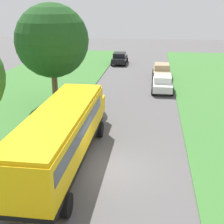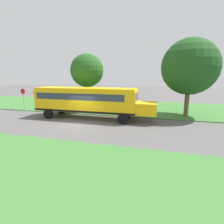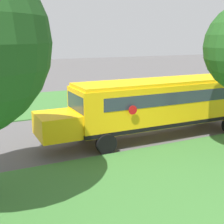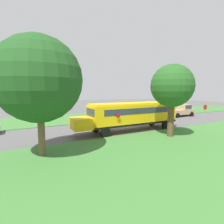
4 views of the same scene
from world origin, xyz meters
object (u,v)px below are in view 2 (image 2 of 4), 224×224
object	(u,v)px
oak_tree_beside_bus	(86,71)
stop_sign	(23,97)
school_bus	(88,100)
oak_tree_roadside_mid	(189,66)

from	to	relation	value
oak_tree_beside_bus	stop_sign	bearing A→B (deg)	-76.74
school_bus	oak_tree_roadside_mid	world-z (taller)	oak_tree_roadside_mid
oak_tree_roadside_mid	stop_sign	world-z (taller)	oak_tree_roadside_mid
school_bus	oak_tree_roadside_mid	bearing A→B (deg)	109.74
oak_tree_beside_bus	oak_tree_roadside_mid	distance (m)	11.67
school_bus	stop_sign	bearing A→B (deg)	-101.82
oak_tree_beside_bus	oak_tree_roadside_mid	bearing A→B (deg)	87.78
oak_tree_beside_bus	stop_sign	distance (m)	8.83
oak_tree_roadside_mid	oak_tree_beside_bus	bearing A→B (deg)	-92.22
oak_tree_beside_bus	school_bus	bearing A→B (deg)	25.27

